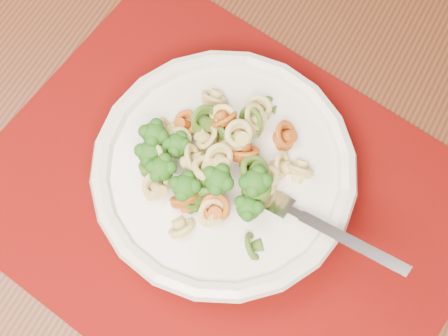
# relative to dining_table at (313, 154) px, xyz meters

# --- Properties ---
(dining_table) EXTENTS (1.54, 1.23, 0.69)m
(dining_table) POSITION_rel_dining_table_xyz_m (0.00, 0.00, 0.00)
(dining_table) COLOR #5A2D19
(dining_table) RESTS_ON ground
(placemat) EXTENTS (0.59, 0.54, 0.00)m
(placemat) POSITION_rel_dining_table_xyz_m (-0.09, -0.11, 0.10)
(placemat) COLOR #630406
(placemat) RESTS_ON dining_table
(pasta_bowl) EXTENTS (0.26, 0.26, 0.05)m
(pasta_bowl) POSITION_rel_dining_table_xyz_m (-0.09, -0.09, 0.13)
(pasta_bowl) COLOR white
(pasta_bowl) RESTS_ON placemat
(pasta_broccoli_heap) EXTENTS (0.22, 0.22, 0.06)m
(pasta_broccoli_heap) POSITION_rel_dining_table_xyz_m (-0.09, -0.09, 0.14)
(pasta_broccoli_heap) COLOR #D9C86B
(pasta_broccoli_heap) RESTS_ON pasta_bowl
(fork) EXTENTS (0.18, 0.10, 0.08)m
(fork) POSITION_rel_dining_table_xyz_m (-0.03, -0.12, 0.14)
(fork) COLOR silver
(fork) RESTS_ON pasta_bowl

